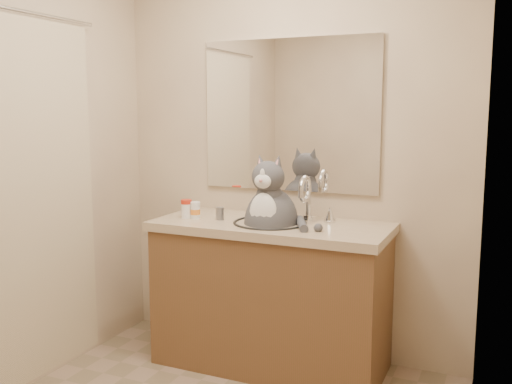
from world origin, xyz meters
TOP-DOWN VIEW (x-y plane):
  - room at (0.00, 0.00)m, footprint 2.22×2.52m
  - vanity at (0.00, 0.96)m, footprint 1.34×0.59m
  - mirror at (0.00, 1.24)m, footprint 1.10×0.02m
  - shower_curtain at (-1.05, 0.10)m, footprint 0.02×1.30m
  - cat at (0.01, 0.94)m, footprint 0.43×0.34m
  - pill_bottle_redcap at (-0.51, 0.89)m, footprint 0.08×0.08m
  - pill_bottle_orange at (-0.46, 0.90)m, footprint 0.07×0.07m
  - grey_canister at (-0.30, 0.92)m, footprint 0.05×0.05m

SIDE VIEW (x-z plane):
  - vanity at x=0.00m, z-range -0.12..1.00m
  - cat at x=0.01m, z-range 0.58..1.19m
  - grey_canister at x=-0.30m, z-range 0.85..0.92m
  - pill_bottle_orange at x=-0.46m, z-range 0.85..0.95m
  - pill_bottle_redcap at x=-0.51m, z-range 0.85..0.96m
  - shower_curtain at x=-1.05m, z-range 0.06..2.00m
  - room at x=0.00m, z-range -0.01..2.41m
  - mirror at x=0.00m, z-range 1.00..1.90m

